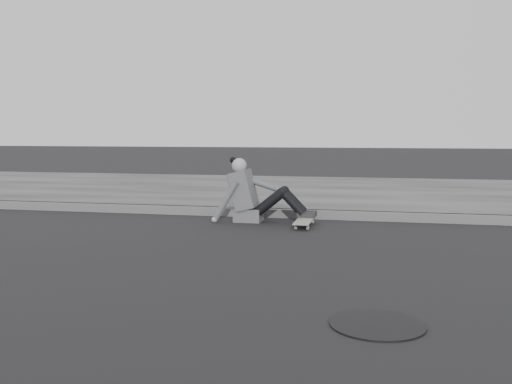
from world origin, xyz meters
TOP-DOWN VIEW (x-y plane):
  - ground at (0.00, 0.00)m, footprint 80.00×80.00m
  - curb at (0.00, 2.58)m, footprint 24.00×0.16m
  - sidewalk at (0.00, 5.60)m, footprint 24.00×6.00m
  - manhole at (1.43, -1.79)m, footprint 0.60×0.60m
  - skateboard at (0.49, 1.89)m, footprint 0.20×0.78m
  - seated_woman at (-0.24, 2.14)m, footprint 1.38×0.46m

SIDE VIEW (x-z plane):
  - ground at x=0.00m, z-range 0.00..0.00m
  - manhole at x=1.43m, z-range 0.00..0.01m
  - curb at x=0.00m, z-range 0.00..0.12m
  - sidewalk at x=0.00m, z-range 0.00..0.12m
  - skateboard at x=0.49m, z-range 0.03..0.12m
  - seated_woman at x=-0.24m, z-range -0.08..0.80m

